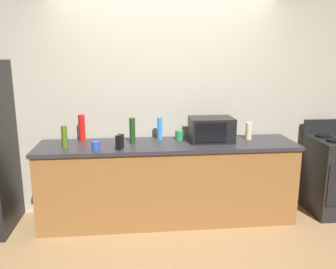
% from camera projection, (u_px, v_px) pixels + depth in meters
% --- Properties ---
extents(ground_plane, '(8.00, 8.00, 0.00)m').
position_uv_depth(ground_plane, '(172.00, 236.00, 3.68)').
color(ground_plane, '#A87F51').
extents(back_wall, '(6.40, 0.10, 2.70)m').
position_uv_depth(back_wall, '(164.00, 98.00, 4.16)').
color(back_wall, '#B2A893').
rests_on(back_wall, ground_plane).
extents(counter_run, '(2.84, 0.64, 0.90)m').
position_uv_depth(counter_run, '(168.00, 182.00, 3.97)').
color(counter_run, brown).
rests_on(counter_run, ground_plane).
extents(stove_range, '(0.60, 0.61, 1.08)m').
position_uv_depth(stove_range, '(336.00, 175.00, 4.17)').
color(stove_range, black).
rests_on(stove_range, ground_plane).
extents(microwave, '(0.48, 0.35, 0.27)m').
position_uv_depth(microwave, '(211.00, 129.00, 3.93)').
color(microwave, black).
rests_on(microwave, counter_run).
extents(cordless_phone, '(0.09, 0.12, 0.15)m').
position_uv_depth(cordless_phone, '(120.00, 142.00, 3.62)').
color(cordless_phone, black).
rests_on(cordless_phone, counter_run).
extents(bottle_hot_sauce, '(0.07, 0.07, 0.30)m').
position_uv_depth(bottle_hot_sauce, '(82.00, 128.00, 3.95)').
color(bottle_hot_sauce, red).
rests_on(bottle_hot_sauce, counter_run).
extents(bottle_spray_cleaner, '(0.06, 0.06, 0.26)m').
position_uv_depth(bottle_spray_cleaner, '(160.00, 128.00, 4.02)').
color(bottle_spray_cleaner, '#338CE5').
rests_on(bottle_spray_cleaner, counter_run).
extents(bottle_olive_oil, '(0.06, 0.06, 0.23)m').
position_uv_depth(bottle_olive_oil, '(64.00, 137.00, 3.66)').
color(bottle_olive_oil, '#4C6B19').
rests_on(bottle_olive_oil, counter_run).
extents(bottle_hand_soap, '(0.07, 0.07, 0.19)m').
position_uv_depth(bottle_hand_soap, '(249.00, 131.00, 4.04)').
color(bottle_hand_soap, beige).
rests_on(bottle_hand_soap, counter_run).
extents(bottle_wine, '(0.06, 0.06, 0.28)m').
position_uv_depth(bottle_wine, '(132.00, 131.00, 3.84)').
color(bottle_wine, '#1E3F19').
rests_on(bottle_wine, counter_run).
extents(mug_blue, '(0.08, 0.08, 0.09)m').
position_uv_depth(mug_blue, '(96.00, 146.00, 3.60)').
color(mug_blue, '#2D4CB2').
rests_on(mug_blue, counter_run).
extents(mug_green, '(0.09, 0.09, 0.11)m').
position_uv_depth(mug_green, '(179.00, 135.00, 4.02)').
color(mug_green, '#2D8C47').
rests_on(mug_green, counter_run).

